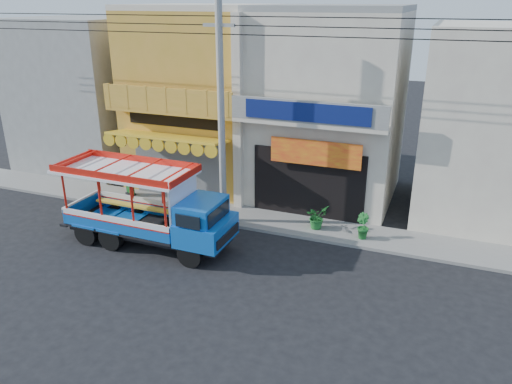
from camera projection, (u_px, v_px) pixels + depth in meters
ground at (210, 265)px, 16.97m from camera, size 90.00×90.00×0.00m
sidewalk at (253, 218)px, 20.42m from camera, size 30.00×2.00×0.12m
shophouse_left at (206, 97)px, 23.75m from camera, size 6.00×7.50×8.24m
shophouse_right at (329, 106)px, 21.73m from camera, size 6.00×6.75×8.24m
party_pilaster at (238, 117)px, 20.07m from camera, size 0.35×0.30×8.00m
filler_building_left at (87, 93)px, 26.26m from camera, size 6.00×6.00×7.60m
filler_building_right at (504, 126)px, 19.51m from camera, size 6.00×6.00×7.60m
utility_pole at (224, 99)px, 18.30m from camera, size 28.00×0.26×9.00m
songthaew_truck at (158, 210)px, 17.69m from camera, size 6.50×2.28×3.02m
green_sign at (130, 187)px, 22.56m from camera, size 0.57×0.46×0.91m
potted_plant_a at (317, 217)px, 19.28m from camera, size 1.02×1.07×0.92m
potted_plant_b at (362, 226)px, 18.47m from camera, size 0.67×0.67×0.96m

